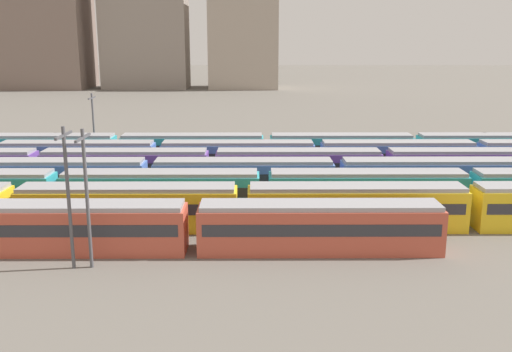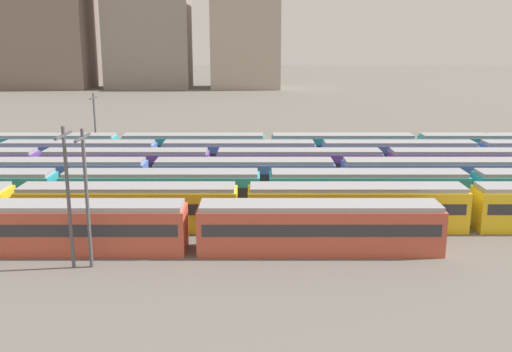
{
  "view_description": "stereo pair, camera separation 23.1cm",
  "coord_description": "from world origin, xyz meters",
  "px_view_note": "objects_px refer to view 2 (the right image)",
  "views": [
    {
      "loc": [
        22.18,
        -40.23,
        15.45
      ],
      "look_at": [
        22.48,
        15.6,
        2.04
      ],
      "focal_mm": 40.06,
      "sensor_mm": 36.0,
      "label": 1
    },
    {
      "loc": [
        22.41,
        -40.23,
        15.45
      ],
      "look_at": [
        22.48,
        15.6,
        2.04
      ],
      "focal_mm": 40.06,
      "sensor_mm": 36.0,
      "label": 2
    }
  ],
  "objects_px": {
    "catenary_pole_0": "(67,191)",
    "catenary_pole_3": "(94,122)",
    "train_track_0": "(64,227)",
    "train_track_1": "(242,207)",
    "train_track_6": "(416,148)",
    "train_track_5": "(318,157)",
    "catenary_pole_2": "(86,192)",
    "train_track_4": "(212,166)",
    "train_track_2": "(469,191)"
  },
  "relations": [
    {
      "from": "train_track_4",
      "to": "train_track_5",
      "type": "relative_size",
      "value": 1.0
    },
    {
      "from": "train_track_2",
      "to": "train_track_5",
      "type": "height_order",
      "value": "same"
    },
    {
      "from": "train_track_0",
      "to": "train_track_1",
      "type": "distance_m",
      "value": 14.08
    },
    {
      "from": "train_track_4",
      "to": "catenary_pole_2",
      "type": "xyz_separation_m",
      "value": [
        -6.73,
        -23.84,
        3.5
      ]
    },
    {
      "from": "train_track_5",
      "to": "catenary_pole_0",
      "type": "bearing_deg",
      "value": -124.54
    },
    {
      "from": "train_track_1",
      "to": "train_track_4",
      "type": "xyz_separation_m",
      "value": [
        -3.61,
        15.6,
        0.0
      ]
    },
    {
      "from": "catenary_pole_3",
      "to": "train_track_4",
      "type": "bearing_deg",
      "value": -39.45
    },
    {
      "from": "train_track_1",
      "to": "train_track_2",
      "type": "relative_size",
      "value": 0.66
    },
    {
      "from": "train_track_4",
      "to": "train_track_5",
      "type": "bearing_deg",
      "value": 23.16
    },
    {
      "from": "train_track_6",
      "to": "catenary_pole_2",
      "type": "xyz_separation_m",
      "value": [
        -31.89,
        -34.24,
        3.5
      ]
    },
    {
      "from": "catenary_pole_0",
      "to": "catenary_pole_3",
      "type": "xyz_separation_m",
      "value": [
        -8.54,
        37.55,
        -0.67
      ]
    },
    {
      "from": "train_track_0",
      "to": "train_track_5",
      "type": "distance_m",
      "value": 33.82
    },
    {
      "from": "train_track_5",
      "to": "catenary_pole_0",
      "type": "distance_m",
      "value": 35.62
    },
    {
      "from": "catenary_pole_0",
      "to": "catenary_pole_2",
      "type": "bearing_deg",
      "value": 7.21
    },
    {
      "from": "catenary_pole_0",
      "to": "catenary_pole_2",
      "type": "relative_size",
      "value": 1.02
    },
    {
      "from": "train_track_0",
      "to": "train_track_1",
      "type": "bearing_deg",
      "value": 21.68
    },
    {
      "from": "train_track_0",
      "to": "catenary_pole_3",
      "type": "height_order",
      "value": "catenary_pole_3"
    },
    {
      "from": "train_track_5",
      "to": "catenary_pole_3",
      "type": "xyz_separation_m",
      "value": [
        -28.63,
        8.36,
        2.93
      ]
    },
    {
      "from": "catenary_pole_2",
      "to": "catenary_pole_3",
      "type": "relative_size",
      "value": 1.13
    },
    {
      "from": "catenary_pole_0",
      "to": "train_track_4",
      "type": "bearing_deg",
      "value": 71.7
    },
    {
      "from": "catenary_pole_0",
      "to": "train_track_0",
      "type": "bearing_deg",
      "value": 115.78
    },
    {
      "from": "train_track_0",
      "to": "catenary_pole_0",
      "type": "xyz_separation_m",
      "value": [
        1.54,
        -3.19,
        3.6
      ]
    },
    {
      "from": "train_track_5",
      "to": "train_track_6",
      "type": "distance_m",
      "value": 14.0
    },
    {
      "from": "train_track_2",
      "to": "train_track_6",
      "type": "relative_size",
      "value": 1.0
    },
    {
      "from": "train_track_2",
      "to": "catenary_pole_3",
      "type": "xyz_separation_m",
      "value": [
        -40.89,
        23.96,
        2.93
      ]
    },
    {
      "from": "train_track_0",
      "to": "train_track_5",
      "type": "relative_size",
      "value": 0.75
    },
    {
      "from": "train_track_4",
      "to": "train_track_6",
      "type": "bearing_deg",
      "value": 22.46
    },
    {
      "from": "train_track_4",
      "to": "catenary_pole_0",
      "type": "bearing_deg",
      "value": -108.3
    },
    {
      "from": "train_track_4",
      "to": "train_track_2",
      "type": "bearing_deg",
      "value": -23.07
    },
    {
      "from": "train_track_2",
      "to": "train_track_5",
      "type": "bearing_deg",
      "value": 128.16
    },
    {
      "from": "train_track_5",
      "to": "catenary_pole_0",
      "type": "xyz_separation_m",
      "value": [
        -20.09,
        -29.19,
        3.6
      ]
    },
    {
      "from": "train_track_4",
      "to": "train_track_5",
      "type": "distance_m",
      "value": 13.22
    },
    {
      "from": "train_track_2",
      "to": "catenary_pole_0",
      "type": "relative_size",
      "value": 11.35
    },
    {
      "from": "train_track_1",
      "to": "train_track_6",
      "type": "height_order",
      "value": "same"
    },
    {
      "from": "train_track_6",
      "to": "catenary_pole_2",
      "type": "distance_m",
      "value": 46.92
    },
    {
      "from": "train_track_4",
      "to": "catenary_pole_2",
      "type": "relative_size",
      "value": 7.68
    },
    {
      "from": "train_track_0",
      "to": "train_track_2",
      "type": "bearing_deg",
      "value": 17.06
    },
    {
      "from": "train_track_6",
      "to": "catenary_pole_2",
      "type": "height_order",
      "value": "catenary_pole_2"
    },
    {
      "from": "train_track_4",
      "to": "train_track_6",
      "type": "xyz_separation_m",
      "value": [
        25.16,
        10.4,
        0.0
      ]
    },
    {
      "from": "train_track_4",
      "to": "catenary_pole_0",
      "type": "distance_m",
      "value": 25.52
    },
    {
      "from": "train_track_2",
      "to": "catenary_pole_2",
      "type": "distance_m",
      "value": 34.1
    },
    {
      "from": "train_track_2",
      "to": "train_track_4",
      "type": "distance_m",
      "value": 26.54
    },
    {
      "from": "train_track_5",
      "to": "train_track_6",
      "type": "height_order",
      "value": "same"
    },
    {
      "from": "train_track_2",
      "to": "catenary_pole_2",
      "type": "height_order",
      "value": "catenary_pole_2"
    },
    {
      "from": "train_track_1",
      "to": "catenary_pole_3",
      "type": "distance_m",
      "value": 35.53
    },
    {
      "from": "train_track_1",
      "to": "train_track_5",
      "type": "bearing_deg",
      "value": 67.66
    },
    {
      "from": "catenary_pole_2",
      "to": "train_track_4",
      "type": "bearing_deg",
      "value": 74.23
    },
    {
      "from": "train_track_0",
      "to": "train_track_4",
      "type": "xyz_separation_m",
      "value": [
        9.47,
        20.8,
        0.0
      ]
    },
    {
      "from": "train_track_1",
      "to": "catenary_pole_3",
      "type": "height_order",
      "value": "catenary_pole_3"
    },
    {
      "from": "train_track_2",
      "to": "train_track_1",
      "type": "bearing_deg",
      "value": -165.97
    }
  ]
}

